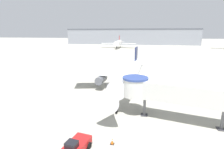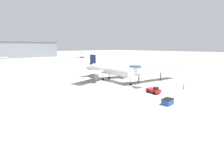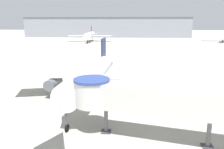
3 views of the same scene
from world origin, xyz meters
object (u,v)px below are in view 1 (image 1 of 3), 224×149
jet_bridge (189,94)px  pushback_tug_red (76,146)px  background_jet_red_tail (118,43)px  main_airplane (129,75)px  traffic_cone_near_nose (112,141)px  traffic_cone_starboard_wing (180,97)px

jet_bridge → pushback_tug_red: (-13.45, -9.42, -3.74)m
background_jet_red_tail → main_airplane: bearing=-83.1°
pushback_tug_red → traffic_cone_near_nose: size_ratio=5.30×
traffic_cone_starboard_wing → traffic_cone_near_nose: traffic_cone_near_nose is taller
main_airplane → background_jet_red_tail: (-20.94, 115.70, 0.70)m
main_airplane → jet_bridge: main_airplane is taller
main_airplane → background_jet_red_tail: size_ratio=0.96×
traffic_cone_near_nose → background_jet_red_tail: (-20.94, 135.18, 4.26)m
pushback_tug_red → traffic_cone_near_nose: pushback_tug_red is taller
traffic_cone_starboard_wing → traffic_cone_near_nose: 20.35m
jet_bridge → traffic_cone_starboard_wing: 11.11m
jet_bridge → pushback_tug_red: size_ratio=5.43×
main_airplane → traffic_cone_near_nose: 19.80m
traffic_cone_near_nose → traffic_cone_starboard_wing: bearing=58.1°
jet_bridge → traffic_cone_starboard_wing: size_ratio=38.24×
background_jet_red_tail → pushback_tug_red: bearing=-86.2°
jet_bridge → background_jet_red_tail: 131.73m
main_airplane → traffic_cone_near_nose: size_ratio=38.90×
traffic_cone_starboard_wing → pushback_tug_red: bearing=-126.3°
jet_bridge → pushback_tug_red: jet_bridge is taller
jet_bridge → pushback_tug_red: bearing=-132.6°
traffic_cone_starboard_wing → background_jet_red_tail: background_jet_red_tail is taller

